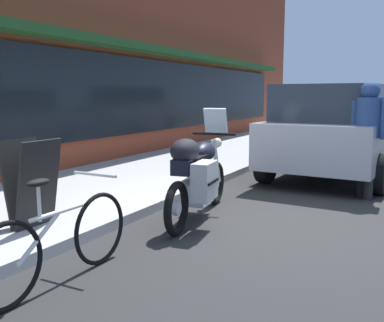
% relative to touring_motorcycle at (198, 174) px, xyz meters
% --- Properties ---
extents(ground_plane, '(80.00, 80.00, 0.00)m').
position_rel_touring_motorcycle_xyz_m(ground_plane, '(0.44, -0.67, -0.60)').
color(ground_plane, '#2A2A2A').
extents(storefront_building, '(20.34, 0.90, 6.81)m').
position_rel_touring_motorcycle_xyz_m(storefront_building, '(6.61, 3.90, 2.73)').
color(storefront_building, brown).
rests_on(storefront_building, ground_plane).
extents(sidewalk_curb, '(30.00, 3.05, 0.12)m').
position_rel_touring_motorcycle_xyz_m(sidewalk_curb, '(9.44, 2.21, -0.54)').
color(sidewalk_curb, '#ADADAD').
rests_on(sidewalk_curb, ground_plane).
extents(touring_motorcycle, '(2.16, 0.85, 1.39)m').
position_rel_touring_motorcycle_xyz_m(touring_motorcycle, '(0.00, 0.00, 0.00)').
color(touring_motorcycle, black).
rests_on(touring_motorcycle, ground_plane).
extents(parked_bicycle, '(1.72, 0.48, 0.93)m').
position_rel_touring_motorcycle_xyz_m(parked_bicycle, '(-2.23, 0.17, -0.23)').
color(parked_bicycle, black).
rests_on(parked_bicycle, ground_plane).
extents(parked_minivan, '(4.60, 2.36, 1.75)m').
position_rel_touring_motorcycle_xyz_m(parked_minivan, '(4.10, -1.03, 0.33)').
color(parked_minivan, '#9EA3AD').
rests_on(parked_minivan, ground_plane).
extents(pedestrian_walking, '(0.49, 0.53, 1.77)m').
position_rel_touring_motorcycle_xyz_m(pedestrian_walking, '(2.30, -1.72, 0.52)').
color(pedestrian_walking, black).
rests_on(pedestrian_walking, ground_plane).
extents(sandwich_board_sign, '(0.55, 0.42, 0.97)m').
position_rel_touring_motorcycle_xyz_m(sandwich_board_sign, '(-1.40, 1.36, 0.01)').
color(sandwich_board_sign, black).
rests_on(sandwich_board_sign, sidewalk_curb).
extents(parked_car_down_block, '(4.93, 2.35, 1.87)m').
position_rel_touring_motorcycle_xyz_m(parked_car_down_block, '(10.66, -1.08, 0.39)').
color(parked_car_down_block, '#B7B7BC').
rests_on(parked_car_down_block, ground_plane).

